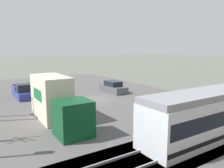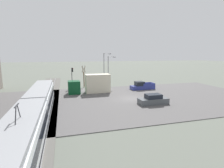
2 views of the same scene
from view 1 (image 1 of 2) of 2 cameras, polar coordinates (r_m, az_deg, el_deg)
name	(u,v)px [view 1 (image 1 of 2)]	position (r m, az deg, el deg)	size (l,w,h in m)	color
ground_plane	(95,100)	(26.79, -4.40, -4.07)	(320.00, 320.00, 0.00)	#60665B
road_surface	(95,99)	(26.78, -4.40, -3.98)	(23.60, 49.12, 0.08)	#565454
rail_bed	(197,140)	(16.22, 21.34, -13.51)	(63.32, 4.40, 0.22)	#5B5954
box_truck	(56,101)	(18.75, -14.48, -4.44)	(2.35, 8.46, 3.75)	#0C4723
pickup_truck	(23,92)	(29.71, -22.13, -1.93)	(1.94, 5.42, 1.78)	navy
sedan_car_0	(113,88)	(30.72, 0.28, -0.92)	(1.89, 4.71, 1.59)	#4C5156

